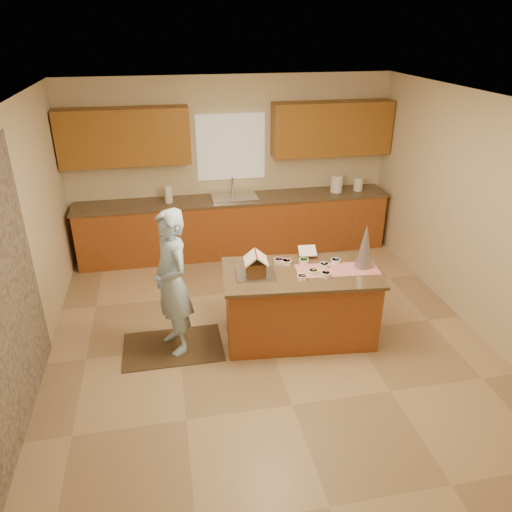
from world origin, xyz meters
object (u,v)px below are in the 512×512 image
at_px(island_base, 299,306).
at_px(gingerbread_house, 256,266).
at_px(tinsel_tree, 365,246).
at_px(boy, 172,283).

bearing_deg(island_base, gingerbread_house, -174.81).
bearing_deg(tinsel_tree, gingerbread_house, 178.92).
xyz_separation_m(boy, gingerbread_house, (0.92, -0.04, 0.13)).
height_order(island_base, tinsel_tree, tinsel_tree).
bearing_deg(boy, gingerbread_house, 66.93).
bearing_deg(island_base, boy, -176.10).
bearing_deg(tinsel_tree, boy, 178.44).
distance_m(island_base, tinsel_tree, 1.01).
bearing_deg(boy, island_base, 67.66).
distance_m(tinsel_tree, gingerbread_house, 1.25).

